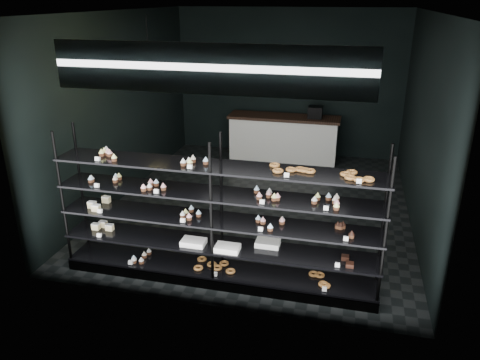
{
  "coord_description": "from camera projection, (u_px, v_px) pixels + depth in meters",
  "views": [
    {
      "loc": [
        1.43,
        -7.4,
        3.42
      ],
      "look_at": [
        0.09,
        -1.9,
        1.18
      ],
      "focal_mm": 35.0,
      "sensor_mm": 36.0,
      "label": 1
    }
  ],
  "objects": [
    {
      "name": "room",
      "position": [
        262.0,
        115.0,
        7.67
      ],
      "size": [
        5.01,
        6.01,
        3.2
      ],
      "color": "black",
      "rests_on": "ground"
    },
    {
      "name": "display_shelf",
      "position": [
        215.0,
        236.0,
        5.83
      ],
      "size": [
        4.0,
        0.5,
        1.91
      ],
      "color": "black",
      "rests_on": "room"
    },
    {
      "name": "signage",
      "position": [
        207.0,
        69.0,
        4.6
      ],
      "size": [
        3.3,
        0.05,
        0.5
      ],
      "color": "#0D2242",
      "rests_on": "room"
    },
    {
      "name": "pendant_lamp",
      "position": [
        150.0,
        71.0,
        6.46
      ],
      "size": [
        0.3,
        0.3,
        0.88
      ],
      "color": "black",
      "rests_on": "room"
    },
    {
      "name": "service_counter",
      "position": [
        284.0,
        137.0,
        10.32
      ],
      "size": [
        2.41,
        0.65,
        1.23
      ],
      "color": "white",
      "rests_on": "room"
    }
  ]
}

